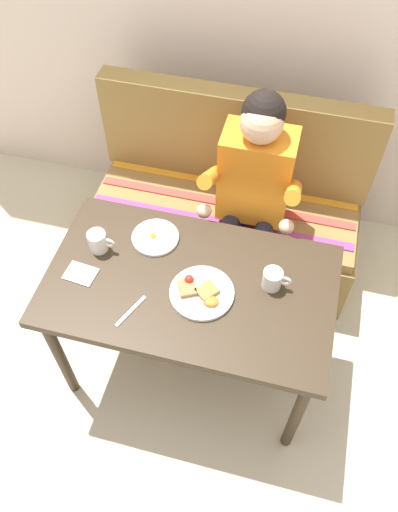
% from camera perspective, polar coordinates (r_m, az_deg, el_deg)
% --- Properties ---
extents(ground_plane, '(8.00, 8.00, 0.00)m').
position_cam_1_polar(ground_plane, '(2.74, -0.80, -11.57)').
color(ground_plane, beige).
extents(table, '(1.20, 0.70, 0.73)m').
position_cam_1_polar(table, '(2.18, -0.99, -4.20)').
color(table, '#312517').
rests_on(table, ground).
extents(couch, '(1.44, 0.56, 1.00)m').
position_cam_1_polar(couch, '(2.89, 3.06, 4.75)').
color(couch, olive).
rests_on(couch, ground).
extents(person, '(0.45, 0.61, 1.21)m').
position_cam_1_polar(person, '(2.45, 6.02, 7.55)').
color(person, orange).
rests_on(person, ground).
extents(plate_breakfast, '(0.26, 0.26, 0.05)m').
position_cam_1_polar(plate_breakfast, '(2.07, 0.23, -4.05)').
color(plate_breakfast, white).
rests_on(plate_breakfast, table).
extents(plate_eggs, '(0.21, 0.21, 0.04)m').
position_cam_1_polar(plate_eggs, '(2.25, -4.90, 2.09)').
color(plate_eggs, white).
rests_on(plate_eggs, table).
extents(coffee_mug, '(0.12, 0.08, 0.09)m').
position_cam_1_polar(coffee_mug, '(2.08, 8.24, -2.54)').
color(coffee_mug, white).
rests_on(coffee_mug, table).
extents(coffee_mug_second, '(0.12, 0.08, 0.10)m').
position_cam_1_polar(coffee_mug_second, '(2.22, -11.19, 1.64)').
color(coffee_mug_second, white).
rests_on(coffee_mug_second, table).
extents(napkin, '(0.14, 0.11, 0.01)m').
position_cam_1_polar(napkin, '(2.19, -13.05, -1.93)').
color(napkin, silver).
rests_on(napkin, table).
extents(fork, '(0.08, 0.16, 0.00)m').
position_cam_1_polar(fork, '(2.05, -7.61, -6.10)').
color(fork, silver).
rests_on(fork, table).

